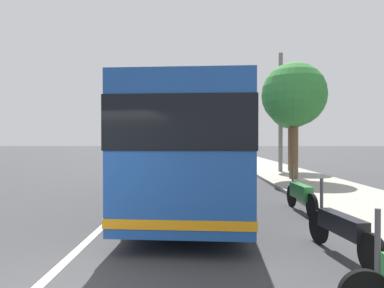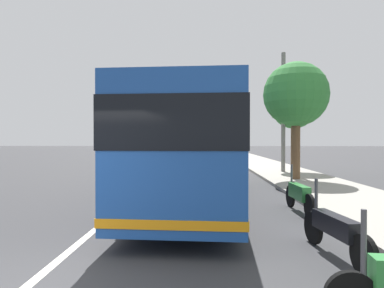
{
  "view_description": "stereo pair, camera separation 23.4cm",
  "coord_description": "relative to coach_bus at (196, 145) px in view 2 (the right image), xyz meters",
  "views": [
    {
      "loc": [
        -3.6,
        -2.12,
        1.97
      ],
      "look_at": [
        8.9,
        -1.97,
        1.83
      ],
      "focal_mm": 31.08,
      "sensor_mm": 36.0,
      "label": 1
    },
    {
      "loc": [
        -3.6,
        -2.36,
        1.97
      ],
      "look_at": [
        8.9,
        -1.97,
        1.83
      ],
      "focal_mm": 31.08,
      "sensor_mm": 36.0,
      "label": 2
    }
  ],
  "objects": [
    {
      "name": "sidewalk_curb",
      "position": [
        2.86,
        -5.03,
        -1.74
      ],
      "size": [
        110.0,
        3.6,
        0.14
      ],
      "primitive_type": "cube",
      "color": "#9E998E",
      "rests_on": "ground"
    },
    {
      "name": "lane_divider_line",
      "position": [
        2.86,
        2.16,
        -1.81
      ],
      "size": [
        110.0,
        0.16,
        0.01
      ],
      "primitive_type": "cube",
      "color": "silver",
      "rests_on": "ground"
    },
    {
      "name": "coach_bus",
      "position": [
        0.0,
        0.0,
        0.0
      ],
      "size": [
        11.01,
        3.15,
        3.16
      ],
      "rotation": [
        0.0,
        0.0,
        -0.06
      ],
      "color": "#1E4C9E",
      "rests_on": "ground"
    },
    {
      "name": "motorcycle_mid_row",
      "position": [
        -5.13,
        -2.42,
        -1.35
      ],
      "size": [
        2.18,
        0.4,
        1.26
      ],
      "rotation": [
        0.0,
        0.0,
        0.14
      ],
      "color": "black",
      "rests_on": "ground"
    },
    {
      "name": "motorcycle_far_end",
      "position": [
        -1.63,
        -2.84,
        -1.33
      ],
      "size": [
        2.18,
        0.29,
        1.27
      ],
      "rotation": [
        0.0,
        0.0,
        0.05
      ],
      "color": "black",
      "rests_on": "ground"
    },
    {
      "name": "car_ahead_same_lane",
      "position": [
        18.33,
        4.26,
        -1.14
      ],
      "size": [
        4.68,
        2.18,
        1.41
      ],
      "rotation": [
        0.0,
        0.0,
        3.07
      ],
      "color": "gray",
      "rests_on": "ground"
    },
    {
      "name": "car_far_distant",
      "position": [
        37.71,
        -0.25,
        -1.15
      ],
      "size": [
        4.01,
        1.99,
        1.43
      ],
      "rotation": [
        0.0,
        0.0,
        0.01
      ],
      "color": "silver",
      "rests_on": "ground"
    },
    {
      "name": "roadside_tree_mid_block",
      "position": [
        5.17,
        -4.64,
        2.29
      ],
      "size": [
        3.06,
        3.06,
        5.68
      ],
      "color": "brown",
      "rests_on": "ground"
    },
    {
      "name": "roadside_tree_far_block",
      "position": [
        9.22,
        -5.66,
        2.13
      ],
      "size": [
        2.65,
        2.65,
        5.32
      ],
      "color": "brown",
      "rests_on": "ground"
    },
    {
      "name": "utility_pole",
      "position": [
        8.93,
        -4.96,
        1.74
      ],
      "size": [
        0.24,
        0.24,
        7.12
      ],
      "primitive_type": "cylinder",
      "color": "slate",
      "rests_on": "ground"
    }
  ]
}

